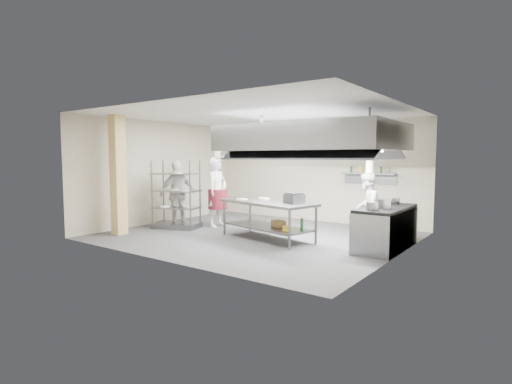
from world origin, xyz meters
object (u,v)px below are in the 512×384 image
Objects in this scene: pass_rack at (176,194)px; chef_plating at (178,193)px; chef_head at (217,192)px; chef_line at (367,206)px; griddle at (294,198)px; stockpot at (384,204)px; island at (267,220)px; cooking_range at (385,229)px.

pass_rack is 1.00× the size of chef_plating.
chef_head is 4.15m from chef_line.
griddle is at bearing -15.03° from pass_rack.
pass_rack is 1.16× the size of chef_line.
chef_plating reaches higher than stockpot.
cooking_range is (2.60, 0.68, -0.04)m from island.
pass_rack is 6.51× the size of stockpot.
griddle is (-1.25, -1.23, 0.21)m from chef_line.
stockpot reaches higher than cooking_range.
chef_line reaches higher than stockpot.
chef_plating reaches higher than island.
chef_line is 1.77m from griddle.
pass_rack is at bearing -170.61° from cooking_range.
chef_plating reaches higher than griddle.
chef_head is (-2.14, 0.63, 0.52)m from island.
island is 2.36m from chef_line.
chef_line is (4.09, 0.66, -0.17)m from chef_head.
island is 2.29m from chef_head.
island is 2.69m from cooking_range.
cooking_range is 1.07× the size of chef_plating.
island is at bearing -172.38° from stockpot.
griddle is at bearing -161.87° from cooking_range.
chef_plating reaches higher than chef_line.
griddle is at bearing 17.71° from island.
island is 8.51× the size of stockpot.
chef_head reaches higher than cooking_range.
pass_rack is at bearing -150.12° from griddle.
pass_rack reaches higher than stockpot.
chef_head reaches higher than pass_rack.
griddle is (0.70, 0.06, 0.56)m from island.
island is 2.73m from stockpot.
pass_rack is at bearing 53.65° from chef_plating.
chef_plating is (-0.19, 0.23, -0.00)m from pass_rack.
cooking_range is 4.68× the size of griddle.
island is at bearing -149.58° from griddle.
pass_rack is 0.95× the size of chef_head.
griddle reaches higher than island.
cooking_range is at bearing 111.11° from chef_plating.
pass_rack reaches higher than griddle.
cooking_range is at bearing -10.19° from pass_rack.
chef_head is at bearing -82.13° from chef_line.
cooking_range is at bearing 98.99° from stockpot.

